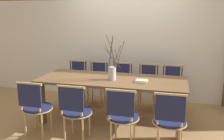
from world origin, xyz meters
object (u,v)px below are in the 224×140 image
Objects in this scene: dining_table at (112,84)px; book_stack at (141,81)px; vase_centerpiece at (112,72)px; chair_near_center at (122,114)px; chair_far_center at (121,83)px.

book_stack is at bearing -10.35° from dining_table.
vase_centerpiece is 0.50m from book_stack.
chair_near_center is 1.61m from chair_far_center.
dining_table is at bearing 169.65° from book_stack.
chair_near_center and chair_far_center have the same top height.
vase_centerpiece is (0.02, -0.06, 0.23)m from dining_table.
vase_centerpiece reaches higher than dining_table.
chair_far_center is at bearing 103.04° from chair_near_center.
vase_centerpiece reaches higher than book_stack.
chair_far_center is at bearing 90.75° from dining_table.
chair_far_center is 0.94m from vase_centerpiece.
chair_near_center is 1.16× the size of vase_centerpiece.
vase_centerpiece is (0.03, -0.84, 0.42)m from chair_far_center.
chair_near_center reaches higher than book_stack.
dining_table is 3.28× the size of vase_centerpiece.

